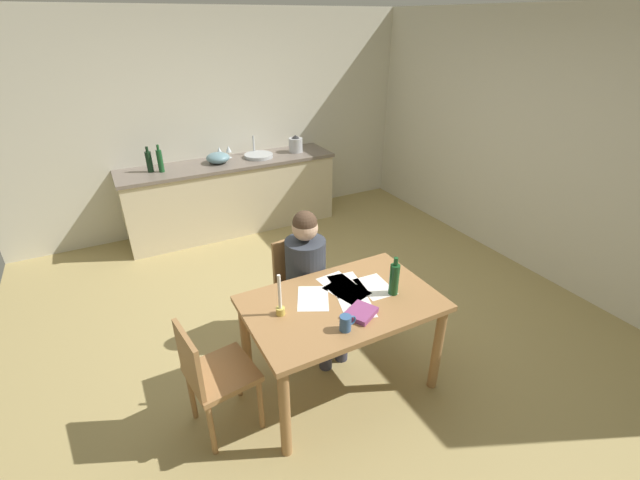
# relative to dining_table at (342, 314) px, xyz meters

# --- Properties ---
(ground_plane) EXTENTS (5.20, 5.20, 0.04)m
(ground_plane) POSITION_rel_dining_table_xyz_m (0.14, 0.74, -0.66)
(ground_plane) COLOR tan
(wall_back) EXTENTS (5.20, 0.12, 2.60)m
(wall_back) POSITION_rel_dining_table_xyz_m (0.14, 3.34, 0.66)
(wall_back) COLOR beige
(wall_back) RESTS_ON ground
(wall_right) EXTENTS (0.12, 5.20, 2.60)m
(wall_right) POSITION_rel_dining_table_xyz_m (2.74, 0.74, 0.66)
(wall_right) COLOR beige
(wall_right) RESTS_ON ground
(kitchen_counter) EXTENTS (2.63, 0.64, 0.90)m
(kitchen_counter) POSITION_rel_dining_table_xyz_m (0.14, 2.98, -0.19)
(kitchen_counter) COLOR beige
(kitchen_counter) RESTS_ON ground
(dining_table) EXTENTS (1.31, 0.83, 0.75)m
(dining_table) POSITION_rel_dining_table_xyz_m (0.00, 0.00, 0.00)
(dining_table) COLOR #9E7042
(dining_table) RESTS_ON ground
(chair_at_table) EXTENTS (0.45, 0.45, 0.89)m
(chair_at_table) POSITION_rel_dining_table_xyz_m (-0.00, 0.65, -0.14)
(chair_at_table) COLOR #9E7042
(chair_at_table) RESTS_ON ground
(person_seated) EXTENTS (0.38, 0.62, 1.19)m
(person_seated) POSITION_rel_dining_table_xyz_m (0.01, 0.51, 0.04)
(person_seated) COLOR #333842
(person_seated) RESTS_ON ground
(chair_side_empty) EXTENTS (0.45, 0.45, 0.86)m
(chair_side_empty) POSITION_rel_dining_table_xyz_m (-0.92, 0.04, -0.16)
(chair_side_empty) COLOR #9E7042
(chair_side_empty) RESTS_ON ground
(coffee_mug) EXTENTS (0.11, 0.07, 0.10)m
(coffee_mug) POSITION_rel_dining_table_xyz_m (-0.13, -0.27, 0.16)
(coffee_mug) COLOR #33598C
(coffee_mug) RESTS_ON dining_table
(candlestick) EXTENTS (0.06, 0.06, 0.30)m
(candlestick) POSITION_rel_dining_table_xyz_m (-0.43, 0.06, 0.20)
(candlestick) COLOR gold
(candlestick) RESTS_ON dining_table
(book_magazine) EXTENTS (0.24, 0.23, 0.03)m
(book_magazine) POSITION_rel_dining_table_xyz_m (0.03, -0.19, 0.13)
(book_magazine) COLOR #8B3E74
(book_magazine) RESTS_ON dining_table
(paper_letter) EXTENTS (0.28, 0.34, 0.00)m
(paper_letter) POSITION_rel_dining_table_xyz_m (0.06, -0.09, 0.11)
(paper_letter) COLOR white
(paper_letter) RESTS_ON dining_table
(paper_bill) EXTENTS (0.25, 0.32, 0.00)m
(paper_bill) POSITION_rel_dining_table_xyz_m (0.14, 0.16, 0.11)
(paper_bill) COLOR white
(paper_bill) RESTS_ON dining_table
(paper_envelope) EXTENTS (0.23, 0.31, 0.00)m
(paper_envelope) POSITION_rel_dining_table_xyz_m (0.08, 0.19, 0.11)
(paper_envelope) COLOR white
(paper_envelope) RESTS_ON dining_table
(paper_receipt) EXTENTS (0.32, 0.36, 0.00)m
(paper_receipt) POSITION_rel_dining_table_xyz_m (-0.16, 0.12, 0.11)
(paper_receipt) COLOR white
(paper_receipt) RESTS_ON dining_table
(paper_notice) EXTENTS (0.23, 0.31, 0.00)m
(paper_notice) POSITION_rel_dining_table_xyz_m (0.30, 0.04, 0.11)
(paper_notice) COLOR white
(paper_notice) RESTS_ON dining_table
(paper_flyer) EXTENTS (0.29, 0.34, 0.00)m
(paper_flyer) POSITION_rel_dining_table_xyz_m (0.09, 0.09, 0.11)
(paper_flyer) COLOR white
(paper_flyer) RESTS_ON dining_table
(wine_bottle_on_table) EXTENTS (0.07, 0.07, 0.29)m
(wine_bottle_on_table) POSITION_rel_dining_table_xyz_m (0.36, -0.09, 0.23)
(wine_bottle_on_table) COLOR #194C23
(wine_bottle_on_table) RESTS_ON dining_table
(sink_unit) EXTENTS (0.36, 0.36, 0.24)m
(sink_unit) POSITION_rel_dining_table_xyz_m (0.53, 2.98, 0.28)
(sink_unit) COLOR #B2B7BC
(sink_unit) RESTS_ON kitchen_counter
(bottle_oil) EXTENTS (0.07, 0.07, 0.29)m
(bottle_oil) POSITION_rel_dining_table_xyz_m (-0.77, 3.01, 0.38)
(bottle_oil) COLOR black
(bottle_oil) RESTS_ON kitchen_counter
(bottle_vinegar) EXTENTS (0.06, 0.06, 0.31)m
(bottle_vinegar) POSITION_rel_dining_table_xyz_m (-0.66, 2.95, 0.39)
(bottle_vinegar) COLOR #194C23
(bottle_vinegar) RESTS_ON kitchen_counter
(mixing_bowl) EXTENTS (0.28, 0.28, 0.13)m
(mixing_bowl) POSITION_rel_dining_table_xyz_m (0.01, 2.98, 0.32)
(mixing_bowl) COLOR #668C99
(mixing_bowl) RESTS_ON kitchen_counter
(stovetop_kettle) EXTENTS (0.18, 0.18, 0.22)m
(stovetop_kettle) POSITION_rel_dining_table_xyz_m (1.04, 2.98, 0.36)
(stovetop_kettle) COLOR #B7BABF
(stovetop_kettle) RESTS_ON kitchen_counter
(wine_glass_near_sink) EXTENTS (0.07, 0.07, 0.15)m
(wine_glass_near_sink) POSITION_rel_dining_table_xyz_m (0.19, 3.13, 0.37)
(wine_glass_near_sink) COLOR silver
(wine_glass_near_sink) RESTS_ON kitchen_counter
(wine_glass_by_kettle) EXTENTS (0.07, 0.07, 0.15)m
(wine_glass_by_kettle) POSITION_rel_dining_table_xyz_m (0.07, 3.13, 0.37)
(wine_glass_by_kettle) COLOR silver
(wine_glass_by_kettle) RESTS_ON kitchen_counter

